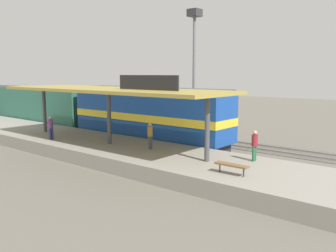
{
  "coord_description": "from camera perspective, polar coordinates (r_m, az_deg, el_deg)",
  "views": [
    {
      "loc": [
        -20.91,
        -18.72,
        5.71
      ],
      "look_at": [
        -1.38,
        -2.56,
        2.0
      ],
      "focal_mm": 38.6,
      "sensor_mm": 36.0,
      "label": 1
    }
  ],
  "objects": [
    {
      "name": "station_canopy",
      "position": [
        24.79,
        -9.23,
        5.5
      ],
      "size": [
        5.2,
        18.0,
        4.7
      ],
      "color": "#47474C",
      "rests_on": "platform"
    },
    {
      "name": "person_boarding",
      "position": [
        23.02,
        -2.84,
        -1.32
      ],
      "size": [
        0.34,
        0.34,
        1.71
      ],
      "color": "#4C4C51",
      "rests_on": "platform"
    },
    {
      "name": "light_mast",
      "position": [
        35.38,
        4.17,
        12.66
      ],
      "size": [
        1.1,
        1.1,
        11.7
      ],
      "color": "slate",
      "rests_on": "ground"
    },
    {
      "name": "locomotive",
      "position": [
        28.68,
        -3.17,
        1.71
      ],
      "size": [
        2.93,
        14.43,
        4.44
      ],
      "color": "#28282D",
      "rests_on": "track_near"
    },
    {
      "name": "person_waiting",
      "position": [
        27.68,
        -18.02,
        -0.09
      ],
      "size": [
        0.34,
        0.34,
        1.71
      ],
      "color": "navy",
      "rests_on": "platform"
    },
    {
      "name": "track_near",
      "position": [
        28.63,
        -2.19,
        -3.12
      ],
      "size": [
        3.2,
        110.0,
        0.16
      ],
      "color": "#565249",
      "rests_on": "ground"
    },
    {
      "name": "track_far",
      "position": [
        32.15,
        3.28,
        -1.86
      ],
      "size": [
        3.2,
        110.0,
        0.16
      ],
      "color": "#565249",
      "rests_on": "ground"
    },
    {
      "name": "freight_car",
      "position": [
        36.44,
        -5.65,
        2.4
      ],
      "size": [
        2.8,
        12.0,
        3.54
      ],
      "color": "#28282D",
      "rests_on": "track_far"
    },
    {
      "name": "platform_bench",
      "position": [
        17.65,
        10.0,
        -6.12
      ],
      "size": [
        0.44,
        1.7,
        0.5
      ],
      "color": "#333338",
      "rests_on": "platform"
    },
    {
      "name": "ground_plane",
      "position": [
        30.13,
        0.34,
        -2.6
      ],
      "size": [
        120.0,
        120.0,
        0.0
      ],
      "primitive_type": "plane",
      "color": "#666056"
    },
    {
      "name": "passenger_carriage_front",
      "position": [
        42.95,
        -21.12,
        3.23
      ],
      "size": [
        2.9,
        20.0,
        4.24
      ],
      "color": "#28282D",
      "rests_on": "track_near"
    },
    {
      "name": "person_walking",
      "position": [
        20.42,
        13.51,
        -2.79
      ],
      "size": [
        0.34,
        0.34,
        1.71
      ],
      "color": "#23603D",
      "rests_on": "platform"
    },
    {
      "name": "platform",
      "position": [
        25.38,
        -9.15,
        -3.74
      ],
      "size": [
        6.0,
        44.0,
        0.9
      ],
      "primitive_type": "cube",
      "color": "gray",
      "rests_on": "ground"
    }
  ]
}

